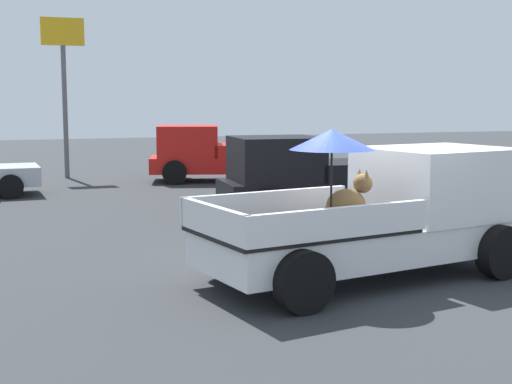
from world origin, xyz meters
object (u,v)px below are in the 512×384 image
object	(u,v)px
pickup_truck_red	(219,154)
pickup_truck_far	(316,176)
pickup_truck_main	(391,212)
motel_sign	(64,66)

from	to	relation	value
pickup_truck_red	pickup_truck_far	xyz separation A→B (m)	(0.18, -7.17, 0.00)
pickup_truck_main	motel_sign	world-z (taller)	motel_sign
pickup_truck_far	pickup_truck_main	bearing A→B (deg)	80.74
pickup_truck_main	motel_sign	size ratio (longest dim) A/B	1.00
pickup_truck_far	motel_sign	distance (m)	11.24
pickup_truck_main	pickup_truck_far	distance (m)	5.91
pickup_truck_red	pickup_truck_main	bearing A→B (deg)	100.76
pickup_truck_red	motel_sign	distance (m)	5.99
pickup_truck_red	pickup_truck_far	size ratio (longest dim) A/B	1.04
pickup_truck_red	motel_sign	world-z (taller)	motel_sign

